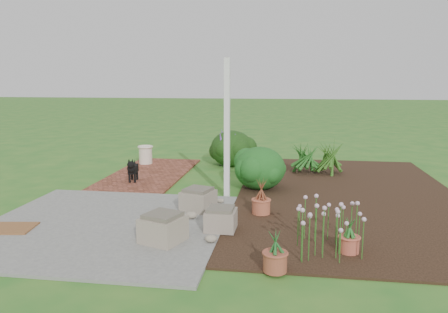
# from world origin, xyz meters

# --- Properties ---
(ground) EXTENTS (80.00, 80.00, 0.00)m
(ground) POSITION_xyz_m (0.00, 0.00, 0.00)
(ground) COLOR #266A21
(ground) RESTS_ON ground
(concrete_patio) EXTENTS (3.50, 3.50, 0.04)m
(concrete_patio) POSITION_xyz_m (-1.25, -1.75, 0.02)
(concrete_patio) COLOR slate
(concrete_patio) RESTS_ON ground
(brick_path) EXTENTS (1.60, 3.50, 0.04)m
(brick_path) POSITION_xyz_m (-1.70, 1.75, 0.02)
(brick_path) COLOR brown
(brick_path) RESTS_ON ground
(garden_bed) EXTENTS (4.00, 7.00, 0.03)m
(garden_bed) POSITION_xyz_m (2.50, 0.50, 0.01)
(garden_bed) COLOR black
(garden_bed) RESTS_ON ground
(veranda_post) EXTENTS (0.10, 0.10, 2.50)m
(veranda_post) POSITION_xyz_m (0.30, 0.10, 1.25)
(veranda_post) COLOR white
(veranda_post) RESTS_ON ground
(stone_trough_near) EXTENTS (0.42, 0.42, 0.28)m
(stone_trough_near) POSITION_xyz_m (0.48, -1.75, 0.18)
(stone_trough_near) COLOR gray
(stone_trough_near) RESTS_ON concrete_patio
(stone_trough_mid) EXTENTS (0.63, 0.63, 0.33)m
(stone_trough_mid) POSITION_xyz_m (-0.20, -2.31, 0.20)
(stone_trough_mid) COLOR gray
(stone_trough_mid) RESTS_ON concrete_patio
(stone_trough_far) EXTENTS (0.58, 0.58, 0.31)m
(stone_trough_far) POSITION_xyz_m (-0.03, -0.87, 0.19)
(stone_trough_far) COLOR #7A6B5E
(stone_trough_far) RESTS_ON concrete_patio
(coir_doormat) EXTENTS (0.84, 0.60, 0.02)m
(coir_doormat) POSITION_xyz_m (-2.54, -2.18, 0.05)
(coir_doormat) COLOR brown
(coir_doormat) RESTS_ON concrete_patio
(black_dog) EXTENTS (0.22, 0.54, 0.46)m
(black_dog) POSITION_xyz_m (-1.77, 0.85, 0.32)
(black_dog) COLOR black
(black_dog) RESTS_ON brick_path
(cream_ceramic_urn) EXTENTS (0.35, 0.35, 0.43)m
(cream_ceramic_urn) POSITION_xyz_m (-2.14, 2.77, 0.26)
(cream_ceramic_urn) COLOR beige
(cream_ceramic_urn) RESTS_ON brick_path
(evergreen_shrub) EXTENTS (1.20, 1.20, 0.84)m
(evergreen_shrub) POSITION_xyz_m (0.85, 0.74, 0.45)
(evergreen_shrub) COLOR #0D3512
(evergreen_shrub) RESTS_ON garden_bed
(agapanthus_clump_back) EXTENTS (1.22, 1.22, 0.86)m
(agapanthus_clump_back) POSITION_xyz_m (2.31, 2.29, 0.46)
(agapanthus_clump_back) COLOR #0A380C
(agapanthus_clump_back) RESTS_ON garden_bed
(agapanthus_clump_front) EXTENTS (1.03, 1.03, 0.82)m
(agapanthus_clump_front) POSITION_xyz_m (1.78, 2.33, 0.44)
(agapanthus_clump_front) COLOR #103914
(agapanthus_clump_front) RESTS_ON garden_bed
(pink_flower_patch) EXTENTS (1.24, 1.24, 0.63)m
(pink_flower_patch) POSITION_xyz_m (1.89, -2.26, 0.35)
(pink_flower_patch) COLOR #113D0F
(pink_flower_patch) RESTS_ON garden_bed
(terracotta_pot_bronze) EXTENTS (0.36, 0.36, 0.23)m
(terracotta_pot_bronze) POSITION_xyz_m (0.99, -0.89, 0.15)
(terracotta_pot_bronze) COLOR #AB563A
(terracotta_pot_bronze) RESTS_ON garden_bed
(terracotta_pot_small_left) EXTENTS (0.28, 0.28, 0.20)m
(terracotta_pot_small_left) POSITION_xyz_m (2.16, -2.30, 0.13)
(terracotta_pot_small_left) COLOR #B8533E
(terracotta_pot_small_left) RESTS_ON garden_bed
(terracotta_pot_small_right) EXTENTS (0.33, 0.33, 0.22)m
(terracotta_pot_small_right) POSITION_xyz_m (1.28, -2.98, 0.14)
(terracotta_pot_small_right) COLOR brown
(terracotta_pot_small_right) RESTS_ON garden_bed
(purple_flowering_bush) EXTENTS (1.39, 1.39, 0.91)m
(purple_flowering_bush) POSITION_xyz_m (0.00, 3.02, 0.45)
(purple_flowering_bush) COLOR black
(purple_flowering_bush) RESTS_ON ground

